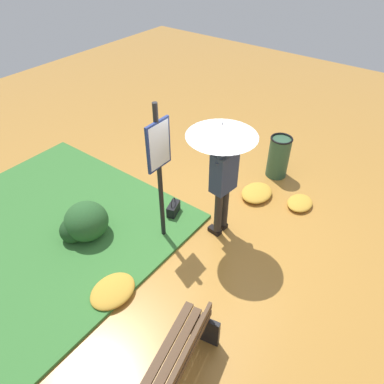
{
  "coord_description": "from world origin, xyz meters",
  "views": [
    {
      "loc": [
        3.63,
        2.17,
        4.2
      ],
      "look_at": [
        0.31,
        -0.33,
        0.85
      ],
      "focal_mm": 33.71,
      "sensor_mm": 36.0,
      "label": 1
    }
  ],
  "objects": [
    {
      "name": "leaf_pile_far_path",
      "position": [
        -1.16,
        0.04,
        0.07
      ],
      "size": [
        0.65,
        0.52,
        0.14
      ],
      "color": "gold",
      "rests_on": "ground_plane"
    },
    {
      "name": "leaf_pile_by_bench",
      "position": [
        -1.38,
        0.79,
        0.06
      ],
      "size": [
        0.53,
        0.42,
        0.12
      ],
      "color": "gold",
      "rests_on": "ground_plane"
    },
    {
      "name": "info_sign_post",
      "position": [
        0.63,
        -0.65,
        1.44
      ],
      "size": [
        0.44,
        0.07,
        2.3
      ],
      "color": "black",
      "rests_on": "ground_plane"
    },
    {
      "name": "shrub_cluster",
      "position": [
        1.39,
        -1.64,
        0.29
      ],
      "size": [
        0.75,
        0.68,
        0.62
      ],
      "color": "#285628",
      "rests_on": "ground_plane"
    },
    {
      "name": "leaf_pile_near_person",
      "position": [
        1.91,
        -0.48,
        0.07
      ],
      "size": [
        0.66,
        0.53,
        0.15
      ],
      "color": "gold",
      "rests_on": "ground_plane"
    },
    {
      "name": "trash_bin",
      "position": [
        -1.97,
        0.02,
        0.42
      ],
      "size": [
        0.42,
        0.42,
        0.83
      ],
      "color": "#2D5138",
      "rests_on": "ground_plane"
    },
    {
      "name": "handbag",
      "position": [
        0.16,
        -0.84,
        0.13
      ],
      "size": [
        0.33,
        0.22,
        0.37
      ],
      "color": "black",
      "rests_on": "ground_plane"
    },
    {
      "name": "grass_verge",
      "position": [
        2.22,
        -2.3,
        0.03
      ],
      "size": [
        4.8,
        4.0,
        0.05
      ],
      "color": "#387533",
      "rests_on": "ground_plane"
    },
    {
      "name": "person_with_umbrella",
      "position": [
        0.07,
        0.01,
        1.55
      ],
      "size": [
        0.96,
        0.96,
        2.04
      ],
      "color": "#2D2823",
      "rests_on": "ground_plane"
    },
    {
      "name": "park_bench",
      "position": [
        2.32,
        0.94,
        0.4
      ],
      "size": [
        1.41,
        0.64,
        0.75
      ],
      "color": "black",
      "rests_on": "ground_plane"
    },
    {
      "name": "ground_plane",
      "position": [
        0.0,
        0.0,
        0.0
      ],
      "size": [
        18.0,
        18.0,
        0.0
      ],
      "primitive_type": "plane",
      "color": "#B27A33"
    }
  ]
}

